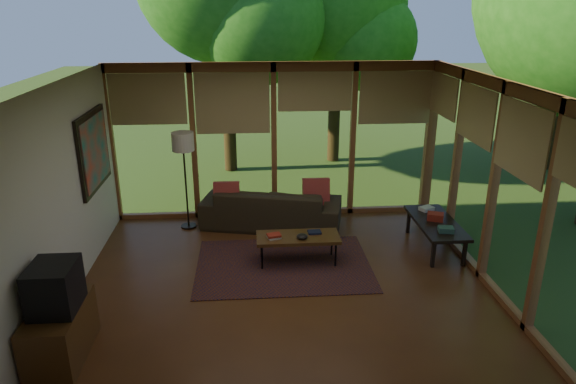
{
  "coord_description": "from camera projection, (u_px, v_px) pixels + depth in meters",
  "views": [
    {
      "loc": [
        -0.41,
        -6.11,
        3.55
      ],
      "look_at": [
        0.11,
        0.7,
        1.08
      ],
      "focal_mm": 32.0,
      "sensor_mm": 36.0,
      "label": 1
    }
  ],
  "objects": [
    {
      "name": "floor",
      "position": [
        284.0,
        284.0,
        6.97
      ],
      "size": [
        5.5,
        5.5,
        0.0
      ],
      "primitive_type": "plane",
      "color": "brown",
      "rests_on": "ground"
    },
    {
      "name": "ceiling",
      "position": [
        284.0,
        83.0,
        6.05
      ],
      "size": [
        5.5,
        5.5,
        0.0
      ],
      "primitive_type": "plane",
      "rotation": [
        3.14,
        0.0,
        0.0
      ],
      "color": "silver",
      "rests_on": "ground"
    },
    {
      "name": "wall_left",
      "position": [
        61.0,
        196.0,
        6.31
      ],
      "size": [
        0.04,
        5.0,
        2.7
      ],
      "primitive_type": "cube",
      "color": "silver",
      "rests_on": "ground"
    },
    {
      "name": "wall_front",
      "position": [
        305.0,
        294.0,
        4.16
      ],
      "size": [
        5.5,
        0.04,
        2.7
      ],
      "primitive_type": "cube",
      "color": "silver",
      "rests_on": "ground"
    },
    {
      "name": "window_wall_back",
      "position": [
        274.0,
        142.0,
        8.85
      ],
      "size": [
        5.5,
        0.12,
        2.7
      ],
      "primitive_type": "cube",
      "color": "brown",
      "rests_on": "ground"
    },
    {
      "name": "window_wall_right",
      "position": [
        493.0,
        185.0,
        6.7
      ],
      "size": [
        0.12,
        5.0,
        2.7
      ],
      "primitive_type": "cube",
      "color": "brown",
      "rests_on": "ground"
    },
    {
      "name": "exterior_lawn",
      "position": [
        537.0,
        135.0,
        15.04
      ],
      "size": [
        40.0,
        40.0,
        0.0
      ],
      "primitive_type": "plane",
      "color": "#2E491B",
      "rests_on": "ground"
    },
    {
      "name": "tree_ne",
      "position": [
        337.0,
        4.0,
        11.45
      ],
      "size": [
        3.11,
        3.11,
        5.17
      ],
      "color": "#332612",
      "rests_on": "ground"
    },
    {
      "name": "tree_far",
      "position": [
        559.0,
        22.0,
        10.87
      ],
      "size": [
        2.89,
        2.89,
        4.71
      ],
      "color": "#332612",
      "rests_on": "ground"
    },
    {
      "name": "rug",
      "position": [
        284.0,
        265.0,
        7.47
      ],
      "size": [
        2.51,
        1.78,
        0.01
      ],
      "primitive_type": "cube",
      "color": "maroon",
      "rests_on": "floor"
    },
    {
      "name": "sofa",
      "position": [
        272.0,
        207.0,
        8.72
      ],
      "size": [
        2.47,
        1.42,
        0.68
      ],
      "primitive_type": "imported",
      "rotation": [
        0.0,
        0.0,
        2.91
      ],
      "color": "#312718",
      "rests_on": "floor"
    },
    {
      "name": "pillow_left",
      "position": [
        227.0,
        195.0,
        8.53
      ],
      "size": [
        0.43,
        0.23,
        0.45
      ],
      "primitive_type": "cube",
      "rotation": [
        -0.21,
        0.0,
        0.0
      ],
      "color": "maroon",
      "rests_on": "sofa"
    },
    {
      "name": "pillow_right",
      "position": [
        316.0,
        192.0,
        8.64
      ],
      "size": [
        0.45,
        0.24,
        0.47
      ],
      "primitive_type": "cube",
      "rotation": [
        -0.21,
        0.0,
        0.0
      ],
      "color": "maroon",
      "rests_on": "sofa"
    },
    {
      "name": "ct_book_lower",
      "position": [
        274.0,
        237.0,
        7.34
      ],
      "size": [
        0.21,
        0.18,
        0.03
      ],
      "primitive_type": "cube",
      "rotation": [
        0.0,
        0.0,
        0.3
      ],
      "color": "beige",
      "rests_on": "coffee_table"
    },
    {
      "name": "ct_book_upper",
      "position": [
        274.0,
        235.0,
        7.33
      ],
      "size": [
        0.22,
        0.18,
        0.03
      ],
      "primitive_type": "cube",
      "rotation": [
        0.0,
        0.0,
        0.22
      ],
      "color": "maroon",
      "rests_on": "coffee_table"
    },
    {
      "name": "ct_book_side",
      "position": [
        314.0,
        232.0,
        7.51
      ],
      "size": [
        0.2,
        0.15,
        0.03
      ],
      "primitive_type": "cube",
      "rotation": [
        0.0,
        0.0,
        0.06
      ],
      "color": "black",
      "rests_on": "coffee_table"
    },
    {
      "name": "ct_bowl",
      "position": [
        302.0,
        236.0,
        7.32
      ],
      "size": [
        0.16,
        0.16,
        0.07
      ],
      "primitive_type": "ellipsoid",
      "color": "black",
      "rests_on": "coffee_table"
    },
    {
      "name": "media_cabinet",
      "position": [
        60.0,
        333.0,
        5.43
      ],
      "size": [
        0.5,
        1.0,
        0.6
      ],
      "primitive_type": "cube",
      "color": "#553417",
      "rests_on": "floor"
    },
    {
      "name": "television",
      "position": [
        54.0,
        287.0,
        5.24
      ],
      "size": [
        0.45,
        0.55,
        0.5
      ],
      "primitive_type": "cube",
      "color": "black",
      "rests_on": "media_cabinet"
    },
    {
      "name": "console_book_a",
      "position": [
        446.0,
        230.0,
        7.46
      ],
      "size": [
        0.24,
        0.19,
        0.08
      ],
      "primitive_type": "cube",
      "rotation": [
        0.0,
        0.0,
        -0.17
      ],
      "color": "#315548",
      "rests_on": "side_console"
    },
    {
      "name": "console_book_b",
      "position": [
        435.0,
        217.0,
        7.88
      ],
      "size": [
        0.29,
        0.25,
        0.11
      ],
      "primitive_type": "cube",
      "rotation": [
        0.0,
        0.0,
        -0.38
      ],
      "color": "maroon",
      "rests_on": "side_console"
    },
    {
      "name": "console_book_c",
      "position": [
        427.0,
        209.0,
        8.26
      ],
      "size": [
        0.26,
        0.24,
        0.06
      ],
      "primitive_type": "cube",
      "rotation": [
        0.0,
        0.0,
        0.46
      ],
      "color": "beige",
      "rests_on": "side_console"
    },
    {
      "name": "floor_lamp",
      "position": [
        183.0,
        147.0,
        8.3
      ],
      "size": [
        0.36,
        0.36,
        1.65
      ],
      "color": "black",
      "rests_on": "floor"
    },
    {
      "name": "coffee_table",
      "position": [
        298.0,
        238.0,
        7.43
      ],
      "size": [
        1.2,
        0.5,
        0.43
      ],
      "color": "#553417",
      "rests_on": "floor"
    },
    {
      "name": "side_console",
      "position": [
        436.0,
        224.0,
        7.87
      ],
      "size": [
        0.6,
        1.4,
        0.46
      ],
      "color": "black",
      "rests_on": "floor"
    },
    {
      "name": "wall_painting",
      "position": [
        94.0,
        151.0,
        7.56
      ],
      "size": [
        0.06,
        1.35,
        1.15
      ],
      "color": "black",
      "rests_on": "wall_left"
    }
  ]
}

